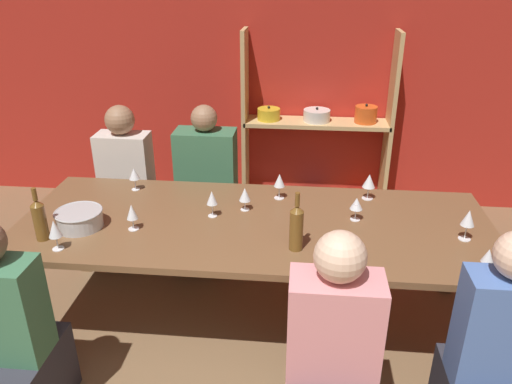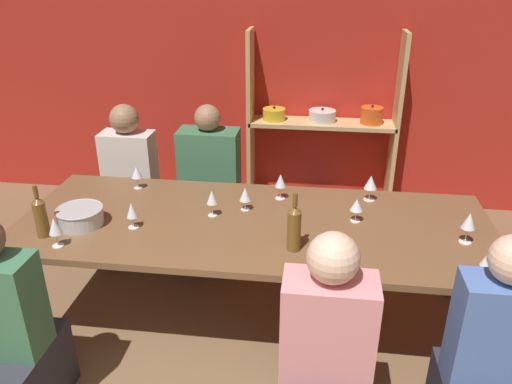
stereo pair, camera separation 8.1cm
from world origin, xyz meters
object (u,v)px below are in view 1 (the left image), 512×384
at_px(wine_glass_empty_a, 132,212).
at_px(wine_glass_white_a, 369,182).
at_px(wine_glass_red_e, 279,181).
at_px(wine_glass_red_d, 55,230).
at_px(person_near_b, 330,372).
at_px(wine_glass_red_a, 134,174).
at_px(mixing_bowl, 79,218).
at_px(wine_glass_empty_b, 488,256).
at_px(dining_table, 254,231).
at_px(wine_glass_empty_c, 468,218).
at_px(shelf_unit, 317,149).
at_px(wine_glass_red_c, 356,204).
at_px(wine_bottle_green, 40,219).
at_px(wine_glass_white_b, 245,195).
at_px(person_far_b, 208,201).
at_px(person_near_c, 11,351).
at_px(wine_bottle_dark, 296,227).
at_px(person_far_a, 129,196).
at_px(person_near_a, 487,382).
at_px(wine_glass_red_b, 212,199).

bearing_deg(wine_glass_empty_a, wine_glass_white_a, 21.59).
bearing_deg(wine_glass_red_e, wine_glass_red_d, -146.79).
bearing_deg(wine_glass_empty_a, person_near_b, -31.66).
bearing_deg(wine_glass_red_a, mixing_bowl, -106.03).
xyz_separation_m(mixing_bowl, wine_glass_empty_b, (2.22, -0.26, 0.04)).
distance_m(dining_table, mixing_bowl, 1.03).
distance_m(wine_glass_white_a, wine_glass_empty_c, 0.69).
distance_m(wine_glass_empty_a, wine_glass_empty_b, 1.91).
height_order(shelf_unit, wine_glass_red_c, shelf_unit).
xyz_separation_m(wine_glass_white_a, wine_glass_red_c, (-0.10, -0.31, -0.02)).
relative_size(dining_table, wine_glass_red_c, 19.44).
height_order(dining_table, wine_glass_red_a, wine_glass_red_a).
bearing_deg(shelf_unit, wine_glass_white_a, -77.06).
distance_m(wine_glass_red_a, person_near_b, 1.84).
relative_size(wine_bottle_green, person_near_b, 0.27).
relative_size(mixing_bowl, wine_glass_white_b, 1.84).
height_order(wine_glass_red_e, person_far_b, person_far_b).
xyz_separation_m(dining_table, person_near_c, (-1.11, -0.86, -0.25)).
height_order(wine_glass_white_b, wine_glass_red_c, wine_glass_white_b).
bearing_deg(person_near_b, wine_glass_empty_c, 45.58).
relative_size(wine_glass_white_a, wine_glass_red_c, 1.19).
xyz_separation_m(shelf_unit, wine_glass_red_d, (-1.43, -2.13, 0.26)).
distance_m(dining_table, wine_glass_red_c, 0.63).
relative_size(wine_glass_red_a, person_near_b, 0.14).
bearing_deg(wine_glass_empty_c, person_near_b, -134.42).
bearing_deg(wine_glass_empty_c, mixing_bowl, -178.04).
height_order(wine_bottle_dark, wine_glass_white_b, wine_bottle_dark).
xyz_separation_m(wine_glass_red_a, wine_glass_red_e, (0.98, -0.04, 0.01)).
height_order(person_far_a, person_near_b, person_far_a).
bearing_deg(dining_table, wine_glass_red_a, 156.05).
xyz_separation_m(dining_table, wine_glass_empty_b, (1.21, -0.42, 0.16)).
bearing_deg(person_far_a, wine_glass_red_d, 93.51).
height_order(person_far_a, person_far_b, person_far_b).
bearing_deg(shelf_unit, wine_glass_empty_a, -120.28).
xyz_separation_m(wine_glass_empty_b, person_far_a, (-2.31, 1.30, -0.39)).
bearing_deg(dining_table, wine_glass_red_c, 7.98).
xyz_separation_m(wine_glass_red_e, person_far_b, (-0.59, 0.53, -0.42)).
xyz_separation_m(wine_glass_red_a, person_near_a, (1.98, -1.26, -0.39)).
xyz_separation_m(dining_table, person_near_a, (1.13, -0.88, -0.21)).
distance_m(wine_glass_empty_c, person_far_b, 1.96).
height_order(wine_bottle_green, wine_glass_red_d, wine_bottle_green).
xyz_separation_m(wine_glass_empty_b, person_near_c, (-2.32, -0.44, -0.41)).
distance_m(wine_glass_red_a, wine_glass_empty_c, 2.10).
height_order(wine_glass_red_b, wine_glass_white_a, wine_glass_white_a).
bearing_deg(wine_glass_red_c, wine_bottle_green, -167.04).
distance_m(wine_glass_empty_a, wine_glass_red_e, 0.96).
xyz_separation_m(dining_table, wine_glass_white_b, (-0.07, 0.15, 0.17)).
height_order(person_near_a, person_far_a, person_near_a).
height_order(wine_glass_white_a, wine_glass_red_e, same).
bearing_deg(wine_glass_red_b, wine_glass_empty_c, -5.30).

